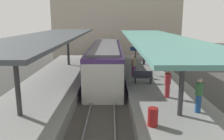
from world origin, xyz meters
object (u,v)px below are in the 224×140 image
object	(u,v)px
commuter_train	(105,61)
platform_bench	(142,77)
passenger_far_end	(198,95)
passenger_near_bench	(167,83)
platform_sign	(135,54)
litter_bin	(152,117)
passenger_mid_platform	(133,65)

from	to	relation	value
commuter_train	platform_bench	xyz separation A→B (m)	(2.80, -4.79, -0.26)
platform_bench	passenger_far_end	size ratio (longest dim) A/B	0.81
passenger_near_bench	commuter_train	bearing A→B (deg)	115.64
platform_sign	passenger_near_bench	distance (m)	6.63
platform_sign	platform_bench	bearing A→B (deg)	-86.22
platform_sign	litter_bin	bearing A→B (deg)	-91.45
platform_sign	passenger_near_bench	world-z (taller)	platform_sign
platform_sign	passenger_mid_platform	size ratio (longest dim) A/B	1.30
commuter_train	passenger_mid_platform	xyz separation A→B (m)	(2.31, -2.69, 0.15)
passenger_near_bench	passenger_mid_platform	distance (m)	5.44
platform_sign	passenger_mid_platform	xyz separation A→B (m)	(-0.27, -1.24, -0.74)
litter_bin	passenger_far_end	world-z (taller)	passenger_far_end
commuter_train	passenger_near_bench	distance (m)	8.79
platform_bench	passenger_far_end	xyz separation A→B (m)	(1.99, -5.36, 0.43)
passenger_near_bench	passenger_mid_platform	size ratio (longest dim) A/B	0.98
platform_bench	platform_sign	xyz separation A→B (m)	(-0.22, 3.34, 1.16)
litter_bin	passenger_mid_platform	world-z (taller)	passenger_mid_platform
litter_bin	passenger_near_bench	size ratio (longest dim) A/B	0.48
passenger_near_bench	passenger_far_end	xyz separation A→B (m)	(0.98, -2.23, 0.04)
platform_bench	passenger_near_bench	world-z (taller)	passenger_near_bench
passenger_far_end	commuter_train	bearing A→B (deg)	115.25
platform_sign	litter_bin	distance (m)	10.24
passenger_far_end	passenger_mid_platform	bearing A→B (deg)	108.37
platform_bench	passenger_mid_platform	bearing A→B (deg)	103.09
platform_sign	passenger_mid_platform	distance (m)	1.47
passenger_far_end	platform_sign	bearing A→B (deg)	104.26
litter_bin	passenger_mid_platform	bearing A→B (deg)	90.06
platform_sign	passenger_mid_platform	bearing A→B (deg)	-102.16
litter_bin	platform_bench	bearing A→B (deg)	85.99
passenger_near_bench	passenger_far_end	bearing A→B (deg)	-66.18
commuter_train	platform_bench	world-z (taller)	commuter_train
passenger_far_end	litter_bin	bearing A→B (deg)	-149.24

